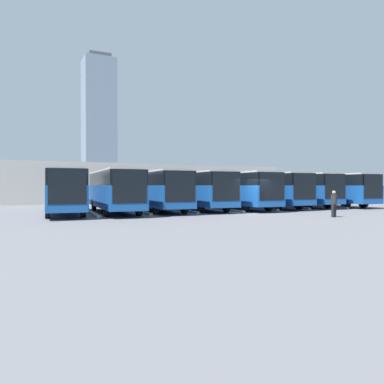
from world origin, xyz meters
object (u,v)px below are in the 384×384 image
(bus_1, at_px, (295,188))
(bus_5, at_px, (157,189))
(bus_0, at_px, (329,188))
(bus_6, at_px, (114,189))
(bus_2, at_px, (267,189))
(bus_3, at_px, (237,189))
(bus_4, at_px, (197,189))
(bus_7, at_px, (63,189))
(pedestrian, at_px, (334,203))

(bus_1, height_order, bus_5, same)
(bus_0, relative_size, bus_6, 1.00)
(bus_2, bearing_deg, bus_1, -171.39)
(bus_1, distance_m, bus_6, 17.97)
(bus_2, bearing_deg, bus_3, 12.19)
(bus_2, height_order, bus_3, same)
(bus_1, distance_m, bus_4, 10.77)
(bus_7, bearing_deg, bus_4, -174.49)
(bus_1, distance_m, bus_7, 21.54)
(bus_7, bearing_deg, bus_6, 178.70)
(bus_3, height_order, bus_7, same)
(bus_3, distance_m, bus_5, 7.18)
(bus_1, xyz_separation_m, bus_6, (17.94, 1.05, 0.00))
(bus_4, relative_size, bus_7, 1.00)
(bus_0, bearing_deg, bus_1, -9.06)
(bus_0, xyz_separation_m, bus_7, (25.11, -0.05, 0.00))
(bus_1, bearing_deg, bus_7, 5.48)
(bus_3, relative_size, pedestrian, 6.48)
(bus_0, distance_m, pedestrian, 13.88)
(bus_5, bearing_deg, bus_2, -175.61)
(bus_4, height_order, pedestrian, bus_4)
(bus_1, height_order, pedestrian, bus_1)
(bus_2, bearing_deg, bus_6, 6.39)
(bus_5, height_order, pedestrian, bus_5)
(bus_4, bearing_deg, bus_6, 8.91)
(bus_6, bearing_deg, pedestrian, 144.27)
(pedestrian, bearing_deg, bus_5, -59.39)
(bus_3, bearing_deg, bus_7, 3.00)
(bus_4, relative_size, bus_5, 1.00)
(bus_2, relative_size, bus_5, 1.00)
(bus_0, relative_size, bus_3, 1.00)
(bus_0, relative_size, bus_1, 1.00)
(bus_3, bearing_deg, bus_2, -167.81)
(bus_1, height_order, bus_2, same)
(bus_4, relative_size, bus_6, 1.00)
(bus_2, xyz_separation_m, bus_5, (10.76, 0.17, 0.00))
(bus_0, relative_size, bus_5, 1.00)
(bus_6, relative_size, bus_7, 1.00)
(bus_0, distance_m, bus_2, 7.19)
(bus_3, xyz_separation_m, bus_7, (14.35, -0.12, 0.00))
(bus_4, distance_m, bus_7, 10.77)
(bus_0, bearing_deg, bus_7, 3.38)
(bus_2, relative_size, bus_6, 1.00)
(bus_5, height_order, bus_6, same)
(bus_6, relative_size, pedestrian, 6.48)
(bus_4, xyz_separation_m, bus_6, (7.17, 0.68, 0.00))
(bus_2, height_order, bus_5, same)
(bus_1, xyz_separation_m, bus_2, (3.59, 0.32, 0.00))
(bus_0, height_order, bus_4, same)
(bus_3, relative_size, bus_4, 1.00)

